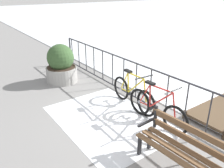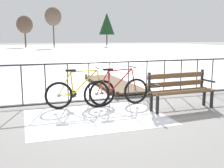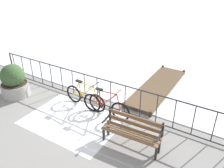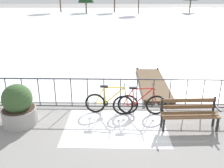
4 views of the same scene
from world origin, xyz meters
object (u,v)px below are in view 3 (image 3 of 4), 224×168
Objects in this scene: bicycle_second at (106,106)px; planter_with_shrub at (14,82)px; park_bench at (132,129)px; bicycle_near_railing at (85,97)px.

bicycle_second is 1.38× the size of planter_with_shrub.
park_bench is at bearing -0.91° from planter_with_shrub.
bicycle_second is 3.65m from planter_with_shrub.
park_bench is (1.33, -0.74, 0.14)m from bicycle_second.
park_bench is 4.92m from planter_with_shrub.
planter_with_shrub reaches higher than park_bench.
bicycle_near_railing is 1.38× the size of planter_with_shrub.
bicycle_second is 1.05× the size of park_bench.
bicycle_near_railing is at bearing 15.44° from planter_with_shrub.
planter_with_shrub reaches higher than bicycle_second.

